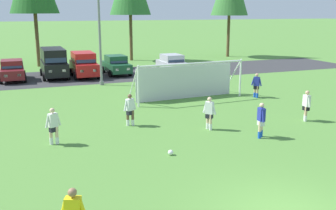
{
  "coord_description": "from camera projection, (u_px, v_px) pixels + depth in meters",
  "views": [
    {
      "loc": [
        -6.84,
        -8.28,
        5.72
      ],
      "look_at": [
        -0.23,
        8.83,
        1.26
      ],
      "focal_mm": 41.83,
      "sensor_mm": 36.0,
      "label": 1
    }
  ],
  "objects": [
    {
      "name": "player_winger_left",
      "position": [
        261.0,
        120.0,
        17.87
      ],
      "size": [
        0.35,
        0.72,
        1.64
      ],
      "color": "beige",
      "rests_on": "ground"
    },
    {
      "name": "parked_car_slot_left",
      "position": [
        54.0,
        62.0,
        33.82
      ],
      "size": [
        2.24,
        4.82,
        2.52
      ],
      "color": "black",
      "rests_on": "ground"
    },
    {
      "name": "parked_car_slot_center",
      "position": [
        116.0,
        65.0,
        35.58
      ],
      "size": [
        2.13,
        4.25,
        1.72
      ],
      "color": "#194C2D",
      "rests_on": "ground"
    },
    {
      "name": "street_lamp",
      "position": [
        102.0,
        38.0,
        29.96
      ],
      "size": [
        2.0,
        0.32,
        6.99
      ],
      "color": "slate",
      "rests_on": "ground"
    },
    {
      "name": "player_defender_far",
      "position": [
        53.0,
        126.0,
        16.95
      ],
      "size": [
        0.72,
        0.39,
        1.64
      ],
      "color": "beige",
      "rests_on": "ground"
    },
    {
      "name": "player_midfield_center",
      "position": [
        306.0,
        106.0,
        20.57
      ],
      "size": [
        0.29,
        0.73,
        1.64
      ],
      "color": "tan",
      "rests_on": "ground"
    },
    {
      "name": "player_winger_right",
      "position": [
        209.0,
        113.0,
        19.06
      ],
      "size": [
        0.49,
        0.66,
        1.64
      ],
      "color": "beige",
      "rests_on": "ground"
    },
    {
      "name": "player_trailing_back",
      "position": [
        130.0,
        110.0,
        19.72
      ],
      "size": [
        0.73,
        0.38,
        1.64
      ],
      "color": "brown",
      "rests_on": "ground"
    },
    {
      "name": "player_striker_near",
      "position": [
        256.0,
        85.0,
        26.12
      ],
      "size": [
        0.52,
        0.64,
        1.64
      ],
      "color": "tan",
      "rests_on": "ground"
    },
    {
      "name": "soccer_ball",
      "position": [
        171.0,
        152.0,
        15.84
      ],
      "size": [
        0.22,
        0.22,
        0.22
      ],
      "color": "white",
      "rests_on": "ground"
    },
    {
      "name": "soccer_goal",
      "position": [
        187.0,
        80.0,
        25.62
      ],
      "size": [
        7.52,
        2.35,
        2.57
      ],
      "color": "white",
      "rests_on": "ground"
    },
    {
      "name": "parked_car_slot_center_right",
      "position": [
        172.0,
        64.0,
        36.39
      ],
      "size": [
        2.08,
        4.22,
        1.72
      ],
      "color": "#B2B2BC",
      "rests_on": "ground"
    },
    {
      "name": "parked_car_slot_center_left",
      "position": [
        84.0,
        64.0,
        34.16
      ],
      "size": [
        2.14,
        4.6,
        2.16
      ],
      "color": "red",
      "rests_on": "ground"
    },
    {
      "name": "parked_car_slot_far_left",
      "position": [
        12.0,
        70.0,
        32.42
      ],
      "size": [
        2.04,
        4.2,
        1.72
      ],
      "color": "maroon",
      "rests_on": "ground"
    },
    {
      "name": "parking_lot_strip",
      "position": [
        100.0,
        75.0,
        35.21
      ],
      "size": [
        52.0,
        8.4,
        0.01
      ],
      "primitive_type": "cube",
      "color": "#333335",
      "rests_on": "ground"
    },
    {
      "name": "ground_plane",
      "position": [
        136.0,
        103.0,
        24.85
      ],
      "size": [
        400.0,
        400.0,
        0.0
      ],
      "primitive_type": "plane",
      "color": "#518438"
    }
  ]
}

